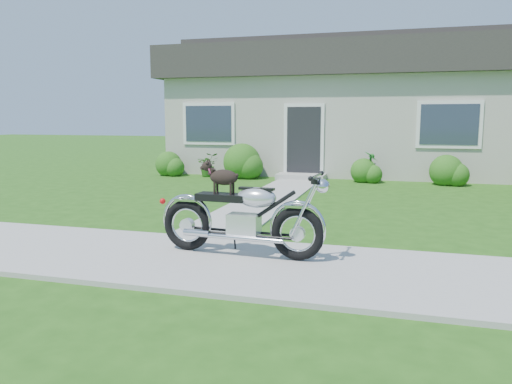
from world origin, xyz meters
TOP-DOWN VIEW (x-y plane):
  - ground at (0.00, 0.00)m, footprint 80.00×80.00m
  - sidewalk at (0.00, 0.00)m, footprint 24.00×2.20m
  - walkway at (-1.50, 5.00)m, footprint 1.20×8.00m
  - house at (-0.00, 11.99)m, footprint 12.60×7.03m
  - shrub_row at (0.55, 8.50)m, footprint 11.63×1.19m
  - potted_plant_left at (-4.37, 8.55)m, footprint 0.84×0.80m
  - potted_plant_right at (0.48, 8.55)m, footprint 0.52×0.52m
  - motorcycle_with_dog at (-0.64, 0.27)m, footprint 2.22×0.60m

SIDE VIEW (x-z plane):
  - ground at x=0.00m, z-range 0.00..0.00m
  - walkway at x=-1.50m, z-range 0.00..0.03m
  - sidewalk at x=0.00m, z-range 0.00..0.04m
  - potted_plant_left at x=-4.37m, z-range 0.00..0.73m
  - potted_plant_right at x=0.48m, z-range 0.00..0.85m
  - shrub_row at x=0.55m, z-range -0.15..1.04m
  - motorcycle_with_dog at x=-0.64m, z-range -0.04..1.15m
  - house at x=0.00m, z-range -0.09..4.41m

